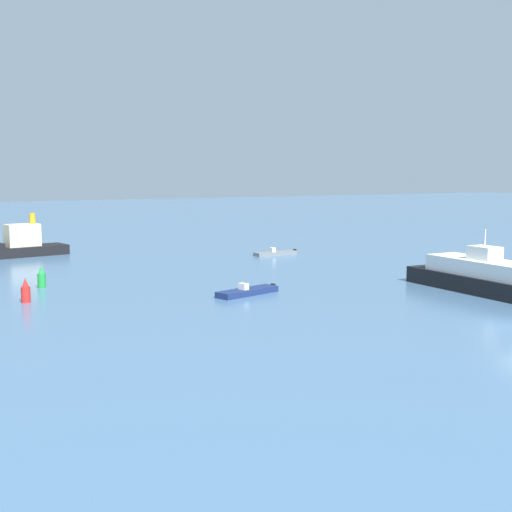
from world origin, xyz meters
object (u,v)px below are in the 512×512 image
at_px(small_motorboat, 248,291).
at_px(tugboat, 18,246).
at_px(white_riverboat, 507,281).
at_px(channel_buoy_red, 26,292).
at_px(channel_buoy_green, 42,278).
at_px(fishing_skiff, 275,253).

relative_size(small_motorboat, tugboat, 0.54).
bearing_deg(tugboat, white_riverboat, -55.79).
height_order(channel_buoy_red, channel_buoy_green, same).
relative_size(tugboat, channel_buoy_green, 5.85).
distance_m(small_motorboat, channel_buoy_green, 17.98).
bearing_deg(channel_buoy_green, white_riverboat, -33.75).
distance_m(channel_buoy_red, channel_buoy_green, 6.80).
xyz_separation_m(small_motorboat, channel_buoy_green, (-14.14, 11.10, 0.55)).
distance_m(small_motorboat, channel_buoy_red, 17.10).
relative_size(tugboat, white_riverboat, 0.57).
distance_m(tugboat, fishing_skiff, 29.96).
distance_m(tugboat, white_riverboat, 54.10).
height_order(white_riverboat, channel_buoy_green, white_riverboat).
bearing_deg(channel_buoy_green, fishing_skiff, 20.60).
bearing_deg(channel_buoy_red, tugboat, 82.74).
height_order(fishing_skiff, channel_buoy_red, channel_buoy_red).
bearing_deg(channel_buoy_green, small_motorboat, -38.13).
bearing_deg(white_riverboat, channel_buoy_green, 146.25).
bearing_deg(fishing_skiff, channel_buoy_green, -159.40).
distance_m(small_motorboat, tugboat, 36.76).
bearing_deg(small_motorboat, white_riverboat, -29.92).
xyz_separation_m(tugboat, channel_buoy_green, (-1.50, -23.41, -0.44)).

